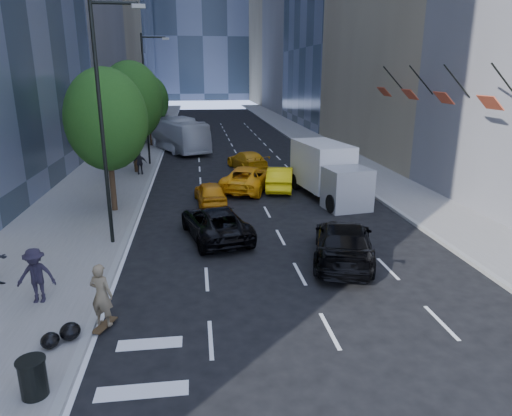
{
  "coord_description": "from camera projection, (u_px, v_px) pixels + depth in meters",
  "views": [
    {
      "loc": [
        -2.7,
        -15.45,
        7.32
      ],
      "look_at": [
        -0.2,
        3.52,
        1.6
      ],
      "focal_mm": 32.0,
      "sensor_mm": 36.0,
      "label": 1
    }
  ],
  "objects": [
    {
      "name": "black_sedan_lincoln",
      "position": [
        215.0,
        223.0,
        20.78
      ],
      "size": [
        3.48,
        5.63,
        1.45
      ],
      "primitive_type": "imported",
      "rotation": [
        0.0,
        0.0,
        3.36
      ],
      "color": "black",
      "rests_on": "ground"
    },
    {
      "name": "tree_near",
      "position": [
        107.0,
        120.0,
        23.34
      ],
      "size": [
        4.2,
        4.2,
        7.46
      ],
      "color": "black",
      "rests_on": "sidewalk_left"
    },
    {
      "name": "sidewalk_left",
      "position": [
        131.0,
        149.0,
        44.46
      ],
      "size": [
        6.0,
        120.0,
        0.15
      ],
      "primitive_type": "cube",
      "color": "slate",
      "rests_on": "ground"
    },
    {
      "name": "skateboarder",
      "position": [
        102.0,
        299.0,
        13.28
      ],
      "size": [
        0.83,
        0.7,
        1.94
      ],
      "primitive_type": "imported",
      "rotation": [
        0.0,
        0.0,
        2.74
      ],
      "color": "brown",
      "rests_on": "ground"
    },
    {
      "name": "pedestrian_c",
      "position": [
        36.0,
        276.0,
        14.58
      ],
      "size": [
        1.2,
        0.71,
        1.84
      ],
      "primitive_type": "imported",
      "rotation": [
        0.0,
        0.0,
        -0.02
      ],
      "color": "black",
      "rests_on": "sidewalk_left"
    },
    {
      "name": "taxi_c",
      "position": [
        248.0,
        178.0,
        29.3
      ],
      "size": [
        4.35,
        6.1,
        1.54
      ],
      "primitive_type": "imported",
      "rotation": [
        0.0,
        0.0,
        2.78
      ],
      "color": "#FFA50D",
      "rests_on": "ground"
    },
    {
      "name": "taxi_a",
      "position": [
        210.0,
        193.0,
        26.19
      ],
      "size": [
        1.95,
        4.04,
        1.33
      ],
      "primitive_type": "imported",
      "rotation": [
        0.0,
        0.0,
        3.24
      ],
      "color": "orange",
      "rests_on": "ground"
    },
    {
      "name": "garbage_bags",
      "position": [
        62.0,
        335.0,
        12.54
      ],
      "size": [
        0.97,
        0.93,
        0.48
      ],
      "color": "black",
      "rests_on": "sidewalk_left"
    },
    {
      "name": "trash_can",
      "position": [
        33.0,
        378.0,
        10.41
      ],
      "size": [
        0.6,
        0.6,
        0.9
      ],
      "primitive_type": "cylinder",
      "color": "black",
      "rests_on": "sidewalk_left"
    },
    {
      "name": "lamp_far",
      "position": [
        147.0,
        92.0,
        35.55
      ],
      "size": [
        2.13,
        0.22,
        10.0
      ],
      "color": "black",
      "rests_on": "sidewalk_left"
    },
    {
      "name": "lamp_near",
      "position": [
        105.0,
        111.0,
        18.46
      ],
      "size": [
        2.13,
        0.22,
        10.0
      ],
      "color": "black",
      "rests_on": "sidewalk_left"
    },
    {
      "name": "city_bus",
      "position": [
        174.0,
        133.0,
        44.39
      ],
      "size": [
        7.05,
        11.62,
        3.2
      ],
      "primitive_type": "imported",
      "rotation": [
        0.0,
        0.0,
        0.41
      ],
      "color": "silver",
      "rests_on": "ground"
    },
    {
      "name": "traffic_signal",
      "position": [
        162.0,
        100.0,
        53.09
      ],
      "size": [
        2.48,
        0.53,
        5.2
      ],
      "color": "black",
      "rests_on": "sidewalk_left"
    },
    {
      "name": "box_truck",
      "position": [
        328.0,
        171.0,
        27.22
      ],
      "size": [
        3.43,
        7.0,
        3.21
      ],
      "rotation": [
        0.0,
        0.0,
        0.16
      ],
      "color": "silver",
      "rests_on": "ground"
    },
    {
      "name": "sidewalk_right",
      "position": [
        321.0,
        145.0,
        46.84
      ],
      "size": [
        4.0,
        120.0,
        0.15
      ],
      "primitive_type": "cube",
      "color": "slate",
      "rests_on": "ground"
    },
    {
      "name": "taxi_d",
      "position": [
        247.0,
        160.0,
        35.4
      ],
      "size": [
        3.17,
        5.33,
        1.45
      ],
      "primitive_type": "imported",
      "rotation": [
        0.0,
        0.0,
        3.39
      ],
      "color": "orange",
      "rests_on": "ground"
    },
    {
      "name": "pedestrian_b",
      "position": [
        140.0,
        163.0,
        33.08
      ],
      "size": [
        0.99,
        0.44,
        1.67
      ],
      "primitive_type": "imported",
      "rotation": [
        0.0,
        0.0,
        3.17
      ],
      "color": "black",
      "rests_on": "sidewalk_left"
    },
    {
      "name": "tree_far",
      "position": [
        149.0,
        100.0,
        45.28
      ],
      "size": [
        3.9,
        3.9,
        6.92
      ],
      "color": "black",
      "rests_on": "sidewalk_left"
    },
    {
      "name": "tree_mid",
      "position": [
        131.0,
        101.0,
        32.74
      ],
      "size": [
        4.5,
        4.5,
        7.99
      ],
      "color": "black",
      "rests_on": "sidewalk_left"
    },
    {
      "name": "taxi_b",
      "position": [
        280.0,
        178.0,
        29.42
      ],
      "size": [
        2.56,
        4.8,
        1.5
      ],
      "primitive_type": "imported",
      "rotation": [
        0.0,
        0.0,
        2.92
      ],
      "color": "yellow",
      "rests_on": "ground"
    },
    {
      "name": "ground",
      "position": [
        274.0,
        275.0,
        17.11
      ],
      "size": [
        160.0,
        160.0,
        0.0
      ],
      "primitive_type": "plane",
      "color": "black",
      "rests_on": "ground"
    },
    {
      "name": "facade_flags",
      "position": [
        428.0,
        93.0,
        26.17
      ],
      "size": [
        1.85,
        13.3,
        2.05
      ],
      "color": "black",
      "rests_on": "ground"
    },
    {
      "name": "black_sedan_mercedes",
      "position": [
        343.0,
        242.0,
        18.2
      ],
      "size": [
        3.77,
        6.0,
        1.62
      ],
      "primitive_type": "imported",
      "rotation": [
        0.0,
        0.0,
        2.85
      ],
      "color": "black",
      "rests_on": "ground"
    }
  ]
}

